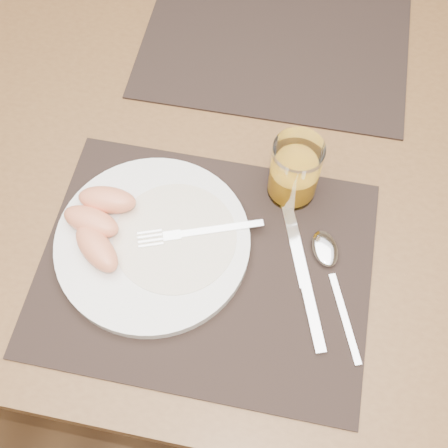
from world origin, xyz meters
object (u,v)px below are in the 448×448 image
(placemat_far, at_px, (276,39))
(spoon, at_px, (328,258))
(placemat_near, at_px, (205,266))
(fork, at_px, (190,233))
(table, at_px, (236,169))
(knife, at_px, (306,287))
(plate, at_px, (153,242))
(juice_glass, at_px, (294,173))

(placemat_far, height_order, spoon, spoon)
(placemat_near, distance_m, placemat_far, 0.44)
(fork, bearing_deg, table, 79.87)
(knife, bearing_deg, table, 121.12)
(table, relative_size, placemat_near, 3.11)
(plate, height_order, knife, plate)
(spoon, bearing_deg, fork, -178.32)
(plate, bearing_deg, placemat_far, 75.78)
(plate, bearing_deg, placemat_near, -12.48)
(table, xyz_separation_m, knife, (0.14, -0.22, 0.09))
(fork, height_order, knife, fork)
(fork, bearing_deg, spoon, 1.68)
(table, distance_m, placemat_near, 0.24)
(table, relative_size, placemat_far, 3.11)
(placemat_near, bearing_deg, juice_glass, 55.66)
(fork, bearing_deg, plate, -158.85)
(fork, xyz_separation_m, spoon, (0.19, 0.01, -0.01))
(knife, relative_size, spoon, 1.14)
(placemat_near, relative_size, placemat_far, 1.00)
(table, bearing_deg, plate, -111.87)
(plate, relative_size, knife, 1.27)
(fork, bearing_deg, juice_glass, 40.13)
(table, bearing_deg, fork, -100.13)
(placemat_near, height_order, knife, knife)
(fork, relative_size, spoon, 0.91)
(juice_glass, bearing_deg, placemat_near, -124.34)
(table, relative_size, knife, 6.60)
(juice_glass, bearing_deg, knife, -74.41)
(fork, height_order, juice_glass, juice_glass)
(knife, xyz_separation_m, juice_glass, (-0.04, 0.15, 0.04))
(plate, bearing_deg, table, 68.13)
(placemat_near, height_order, juice_glass, juice_glass)
(spoon, bearing_deg, table, 131.79)
(placemat_far, relative_size, plate, 1.67)
(table, height_order, placemat_near, placemat_near)
(placemat_near, height_order, plate, plate)
(placemat_near, height_order, fork, fork)
(placemat_near, relative_size, spoon, 2.43)
(knife, bearing_deg, placemat_far, 103.88)
(placemat_near, relative_size, plate, 1.67)
(placemat_near, xyz_separation_m, spoon, (0.16, 0.04, 0.01))
(spoon, bearing_deg, juice_glass, 122.64)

